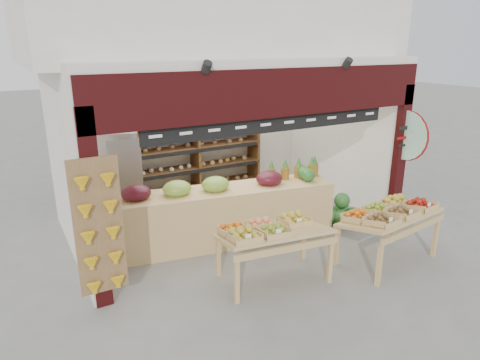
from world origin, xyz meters
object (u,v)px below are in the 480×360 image
object	(u,v)px
back_shelving	(195,149)
mid_counter	(221,214)
display_table_left	(267,232)
display_table_right	(390,214)
cardboard_stack	(138,234)
refrigerator	(121,177)
watermelon_pile	(341,213)

from	to	relation	value
back_shelving	mid_counter	bearing A→B (deg)	-102.56
display_table_left	display_table_right	bearing A→B (deg)	-12.76
back_shelving	display_table_right	world-z (taller)	back_shelving
cardboard_stack	display_table_right	world-z (taller)	display_table_right
refrigerator	mid_counter	size ratio (longest dim) A/B	0.45
mid_counter	watermelon_pile	xyz separation A→B (m)	(2.42, -0.37, -0.34)
cardboard_stack	display_table_left	world-z (taller)	display_table_left
cardboard_stack	mid_counter	world-z (taller)	mid_counter
mid_counter	back_shelving	bearing A→B (deg)	77.44
display_table_left	watermelon_pile	world-z (taller)	display_table_left
display_table_left	display_table_right	world-z (taller)	display_table_right
mid_counter	cardboard_stack	bearing A→B (deg)	160.06
refrigerator	watermelon_pile	bearing A→B (deg)	-13.53
watermelon_pile	cardboard_stack	bearing A→B (deg)	167.22
cardboard_stack	refrigerator	bearing A→B (deg)	85.17
back_shelving	refrigerator	bearing A→B (deg)	-168.68
refrigerator	display_table_right	size ratio (longest dim) A/B	1.06
back_shelving	display_table_right	bearing A→B (deg)	-69.28
back_shelving	display_table_right	distance (m)	4.30
display_table_left	mid_counter	bearing A→B (deg)	89.65
cardboard_stack	display_table_right	xyz separation A→B (m)	(3.32, -2.37, 0.54)
display_table_left	watermelon_pile	bearing A→B (deg)	23.76
back_shelving	mid_counter	distance (m)	2.26
back_shelving	watermelon_pile	world-z (taller)	back_shelving
back_shelving	cardboard_stack	size ratio (longest dim) A/B	2.99
cardboard_stack	watermelon_pile	xyz separation A→B (m)	(3.76, -0.85, -0.07)
back_shelving	refrigerator	size ratio (longest dim) A/B	1.65
cardboard_stack	mid_counter	bearing A→B (deg)	-19.94
mid_counter	watermelon_pile	distance (m)	2.48
mid_counter	display_table_left	size ratio (longest dim) A/B	2.39
refrigerator	display_table_left	xyz separation A→B (m)	(1.21, -3.22, -0.13)
refrigerator	watermelon_pile	xyz separation A→B (m)	(3.65, -2.15, -0.71)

